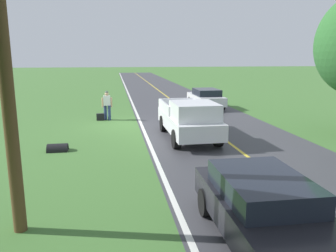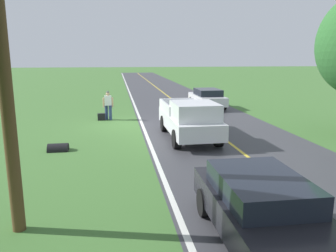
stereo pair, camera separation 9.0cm
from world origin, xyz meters
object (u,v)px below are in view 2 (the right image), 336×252
at_px(sedan_ahead_same_lane, 262,209).
at_px(sedan_near_oncoming, 207,98).
at_px(hitchhiker_walking, 108,104).
at_px(suitcase_carried, 101,117).
at_px(pickup_truck_passing, 190,119).
at_px(utility_pole_roadside, 3,64).

relative_size(sedan_ahead_same_lane, sedan_near_oncoming, 1.00).
height_order(hitchhiker_walking, suitcase_carried, hitchhiker_walking).
bearing_deg(hitchhiker_walking, pickup_truck_passing, 124.62).
relative_size(pickup_truck_passing, sedan_ahead_same_lane, 1.23).
bearing_deg(pickup_truck_passing, sedan_near_oncoming, -109.98).
distance_m(pickup_truck_passing, utility_pole_roadside, 9.63).
bearing_deg(pickup_truck_passing, utility_pole_roadside, 53.48).
bearing_deg(hitchhiker_walking, sedan_near_oncoming, -152.72).
distance_m(hitchhiker_walking, suitcase_carried, 0.88).
xyz_separation_m(suitcase_carried, utility_pole_roadside, (1.29, 12.84, 3.40)).
height_order(pickup_truck_passing, sedan_ahead_same_lane, pickup_truck_passing).
distance_m(sedan_ahead_same_lane, utility_pole_roadside, 5.94).
bearing_deg(sedan_ahead_same_lane, suitcase_carried, -75.16).
height_order(hitchhiker_walking, pickup_truck_passing, pickup_truck_passing).
bearing_deg(sedan_near_oncoming, sedan_ahead_same_lane, 78.04).
bearing_deg(sedan_ahead_same_lane, sedan_near_oncoming, -101.96).
relative_size(pickup_truck_passing, utility_pole_roadside, 0.75).
bearing_deg(suitcase_carried, pickup_truck_passing, 34.01).
height_order(suitcase_carried, pickup_truck_passing, pickup_truck_passing).
xyz_separation_m(hitchhiker_walking, suitcase_carried, (0.41, 0.11, -0.77)).
distance_m(pickup_truck_passing, sedan_near_oncoming, 9.78).
bearing_deg(utility_pole_roadside, sedan_near_oncoming, -118.02).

